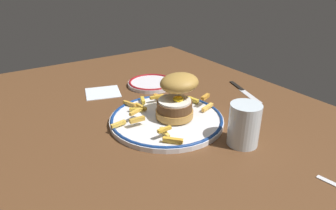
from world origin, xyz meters
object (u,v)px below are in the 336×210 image
(water_glass, at_px, (244,127))
(side_plate, at_px, (151,83))
(burger, at_px, (177,95))
(napkin, at_px, (103,92))
(knife, at_px, (242,89))
(dinner_plate, at_px, (168,118))

(water_glass, height_order, side_plate, water_glass)
(burger, distance_m, side_plate, 0.26)
(napkin, bearing_deg, knife, 59.45)
(water_glass, bearing_deg, burger, -161.44)
(knife, bearing_deg, water_glass, -46.27)
(water_glass, distance_m, side_plate, 0.42)
(napkin, bearing_deg, burger, 18.07)
(dinner_plate, distance_m, knife, 0.32)
(burger, bearing_deg, dinner_plate, -104.01)
(burger, bearing_deg, napkin, -161.93)
(burger, bearing_deg, water_glass, 18.56)
(dinner_plate, bearing_deg, burger, 75.99)
(water_glass, height_order, napkin, water_glass)
(dinner_plate, height_order, side_plate, same)
(side_plate, distance_m, knife, 0.29)
(side_plate, bearing_deg, knife, 48.36)
(dinner_plate, height_order, burger, burger)
(burger, relative_size, napkin, 1.31)
(water_glass, relative_size, napkin, 0.93)
(knife, distance_m, napkin, 0.44)
(burger, height_order, napkin, burger)
(dinner_plate, bearing_deg, side_plate, 159.03)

